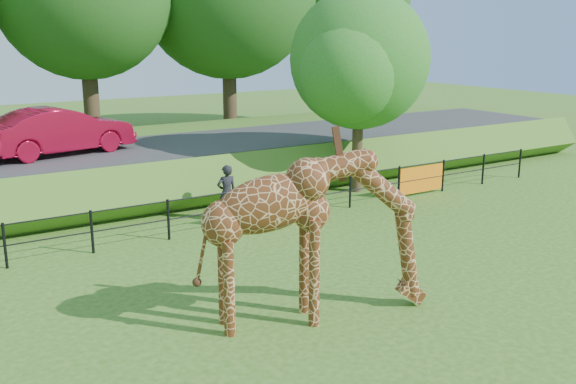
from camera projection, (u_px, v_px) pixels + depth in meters
The scene contains 8 objects.
ground at pixel (356, 371), 10.39m from camera, with size 90.00×90.00×0.00m, color #305C17.
giraffe at pixel (317, 236), 11.95m from camera, with size 4.58×0.84×3.27m, color #532811, non-canonical shape.
perimeter_fence at pixel (168, 220), 16.83m from camera, with size 28.07×0.10×1.10m, color black, non-canonical shape.
embankment at pixel (89, 167), 22.97m from camera, with size 40.00×9.00×1.30m, color #305C17.
road at pixel (100, 154), 21.57m from camera, with size 40.00×5.00×0.12m, color #2D2D2F.
car_red at pixel (60, 131), 20.97m from camera, with size 1.64×4.69×1.55m, color maroon.
visitor at pixel (227, 193), 18.55m from camera, with size 0.60×0.39×1.64m, color black.
tree_east at pixel (361, 65), 21.18m from camera, with size 5.40×4.71×6.76m.
Camera 1 is at (-5.92, -7.36, 5.34)m, focal length 40.00 mm.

